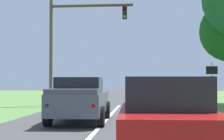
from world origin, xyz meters
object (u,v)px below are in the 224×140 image
red_suv_near (165,119)px  traffic_light (71,36)px  pickup_truck_lead (80,99)px  keep_moving_sign (212,83)px

red_suv_near → traffic_light: traffic_light is taller
pickup_truck_lead → traffic_light: bearing=104.4°
red_suv_near → pickup_truck_lead: pickup_truck_lead is taller
traffic_light → pickup_truck_lead: bearing=-75.6°
pickup_truck_lead → keep_moving_sign: keep_moving_sign is taller
red_suv_near → keep_moving_sign: size_ratio=1.72×
keep_moving_sign → red_suv_near: bearing=-107.7°
traffic_light → keep_moving_sign: 12.07m
pickup_truck_lead → keep_moving_sign: 6.03m
red_suv_near → keep_moving_sign: keep_moving_sign is taller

